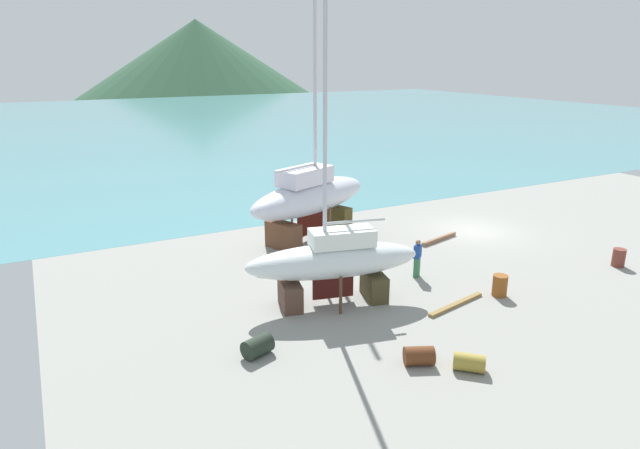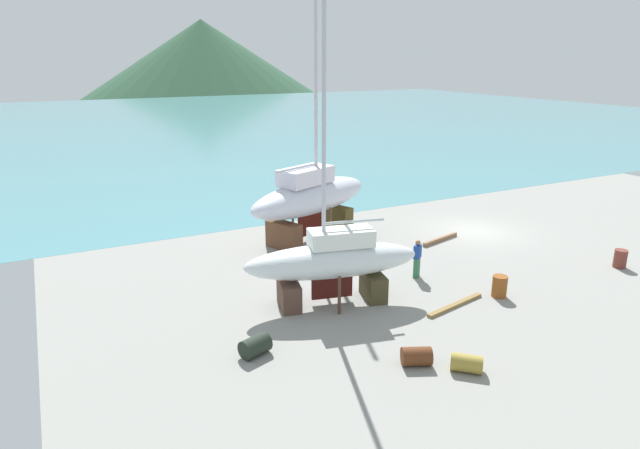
{
  "view_description": "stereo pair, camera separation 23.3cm",
  "coord_description": "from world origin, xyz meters",
  "px_view_note": "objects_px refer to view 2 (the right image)",
  "views": [
    {
      "loc": [
        -20.5,
        -21.08,
        9.04
      ],
      "look_at": [
        -9.75,
        -0.73,
        1.94
      ],
      "focal_mm": 30.82,
      "sensor_mm": 36.0,
      "label": 1
    },
    {
      "loc": [
        -20.3,
        -21.19,
        9.04
      ],
      "look_at": [
        -9.75,
        -0.73,
        1.94
      ],
      "focal_mm": 30.82,
      "sensor_mm": 36.0,
      "label": 2
    }
  ],
  "objects_px": {
    "barrel_tipped_center": "(255,346)",
    "barrel_blue_faded": "(620,259)",
    "barrel_by_slipway": "(500,286)",
    "sailboat_mid_port": "(333,261)",
    "barrel_tar_black": "(416,356)",
    "barrel_ochre": "(467,363)",
    "worker": "(417,258)",
    "sailboat_small_center": "(311,197)"
  },
  "relations": [
    {
      "from": "barrel_tar_black",
      "to": "barrel_ochre",
      "type": "relative_size",
      "value": 0.97
    },
    {
      "from": "sailboat_mid_port",
      "to": "barrel_tipped_center",
      "type": "bearing_deg",
      "value": 42.4
    },
    {
      "from": "barrel_by_slipway",
      "to": "barrel_blue_faded",
      "type": "relative_size",
      "value": 1.05
    },
    {
      "from": "barrel_by_slipway",
      "to": "barrel_blue_faded",
      "type": "distance_m",
      "value": 7.06
    },
    {
      "from": "sailboat_mid_port",
      "to": "barrel_tar_black",
      "type": "xyz_separation_m",
      "value": [
        0.16,
        -5.06,
        -1.41
      ]
    },
    {
      "from": "barrel_ochre",
      "to": "sailboat_mid_port",
      "type": "bearing_deg",
      "value": 101.81
    },
    {
      "from": "worker",
      "to": "barrel_tipped_center",
      "type": "xyz_separation_m",
      "value": [
        -8.39,
        -2.86,
        -0.55
      ]
    },
    {
      "from": "sailboat_mid_port",
      "to": "barrel_blue_faded",
      "type": "xyz_separation_m",
      "value": [
        13.12,
        -2.64,
        -1.3
      ]
    },
    {
      "from": "sailboat_small_center",
      "to": "barrel_tipped_center",
      "type": "height_order",
      "value": "sailboat_small_center"
    },
    {
      "from": "barrel_tipped_center",
      "to": "barrel_blue_faded",
      "type": "relative_size",
      "value": 1.13
    },
    {
      "from": "barrel_by_slipway",
      "to": "barrel_tipped_center",
      "type": "xyz_separation_m",
      "value": [
        -10.06,
        0.23,
        -0.11
      ]
    },
    {
      "from": "barrel_tipped_center",
      "to": "sailboat_small_center",
      "type": "bearing_deg",
      "value": 55.02
    },
    {
      "from": "sailboat_small_center",
      "to": "barrel_tar_black",
      "type": "bearing_deg",
      "value": -123.59
    },
    {
      "from": "sailboat_mid_port",
      "to": "barrel_blue_faded",
      "type": "distance_m",
      "value": 13.45
    },
    {
      "from": "barrel_tar_black",
      "to": "barrel_blue_faded",
      "type": "distance_m",
      "value": 13.19
    },
    {
      "from": "sailboat_small_center",
      "to": "barrel_tar_black",
      "type": "height_order",
      "value": "sailboat_small_center"
    },
    {
      "from": "sailboat_small_center",
      "to": "barrel_by_slipway",
      "type": "bearing_deg",
      "value": -92.84
    },
    {
      "from": "barrel_blue_faded",
      "to": "barrel_ochre",
      "type": "xyz_separation_m",
      "value": [
        -11.86,
        -3.4,
        -0.13
      ]
    },
    {
      "from": "worker",
      "to": "barrel_blue_faded",
      "type": "height_order",
      "value": "worker"
    },
    {
      "from": "barrel_blue_faded",
      "to": "sailboat_small_center",
      "type": "bearing_deg",
      "value": 136.64
    },
    {
      "from": "sailboat_mid_port",
      "to": "sailboat_small_center",
      "type": "relative_size",
      "value": 0.86
    },
    {
      "from": "barrel_blue_faded",
      "to": "barrel_ochre",
      "type": "distance_m",
      "value": 12.34
    },
    {
      "from": "barrel_ochre",
      "to": "barrel_blue_faded",
      "type": "bearing_deg",
      "value": 16.0
    },
    {
      "from": "sailboat_mid_port",
      "to": "barrel_ochre",
      "type": "distance_m",
      "value": 6.34
    },
    {
      "from": "sailboat_mid_port",
      "to": "barrel_by_slipway",
      "type": "relative_size",
      "value": 12.9
    },
    {
      "from": "barrel_tipped_center",
      "to": "worker",
      "type": "bearing_deg",
      "value": 18.84
    },
    {
      "from": "barrel_by_slipway",
      "to": "barrel_blue_faded",
      "type": "xyz_separation_m",
      "value": [
        7.06,
        -0.15,
        -0.02
      ]
    },
    {
      "from": "sailboat_small_center",
      "to": "barrel_ochre",
      "type": "distance_m",
      "value": 13.5
    },
    {
      "from": "barrel_tar_black",
      "to": "barrel_tipped_center",
      "type": "relative_size",
      "value": 0.98
    },
    {
      "from": "worker",
      "to": "barrel_tar_black",
      "type": "xyz_separation_m",
      "value": [
        -4.23,
        -5.65,
        -0.57
      ]
    },
    {
      "from": "worker",
      "to": "barrel_by_slipway",
      "type": "height_order",
      "value": "worker"
    },
    {
      "from": "worker",
      "to": "barrel_tipped_center",
      "type": "relative_size",
      "value": 1.8
    },
    {
      "from": "barrel_by_slipway",
      "to": "sailboat_mid_port",
      "type": "bearing_deg",
      "value": 157.61
    },
    {
      "from": "barrel_by_slipway",
      "to": "barrel_tar_black",
      "type": "bearing_deg",
      "value": -156.54
    },
    {
      "from": "barrel_tar_black",
      "to": "barrel_blue_faded",
      "type": "relative_size",
      "value": 1.11
    },
    {
      "from": "barrel_tipped_center",
      "to": "barrel_ochre",
      "type": "relative_size",
      "value": 0.99
    },
    {
      "from": "barrel_ochre",
      "to": "worker",
      "type": "bearing_deg",
      "value": 64.8
    },
    {
      "from": "sailboat_mid_port",
      "to": "worker",
      "type": "xyz_separation_m",
      "value": [
        4.39,
        0.59,
        -0.85
      ]
    },
    {
      "from": "barrel_blue_faded",
      "to": "sailboat_mid_port",
      "type": "bearing_deg",
      "value": 168.62
    },
    {
      "from": "sailboat_mid_port",
      "to": "barrel_blue_faded",
      "type": "bearing_deg",
      "value": -178.52
    },
    {
      "from": "barrel_tar_black",
      "to": "barrel_tipped_center",
      "type": "distance_m",
      "value": 5.01
    },
    {
      "from": "worker",
      "to": "sailboat_mid_port",
      "type": "bearing_deg",
      "value": -118.6
    }
  ]
}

